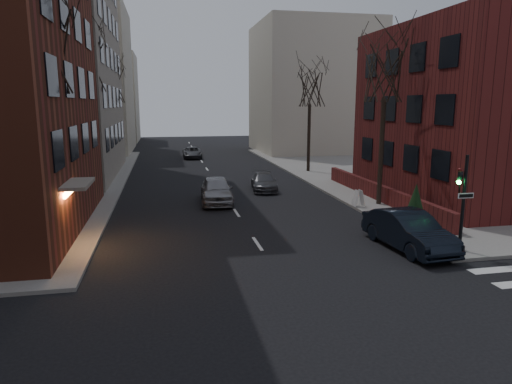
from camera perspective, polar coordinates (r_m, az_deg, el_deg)
building_right_brick at (r=33.23m, az=26.88°, el=8.69°), size 12.00×14.00×11.00m
low_wall_right at (r=29.86m, az=15.13°, el=-0.03°), size 0.35×16.00×1.00m
building_distant_la at (r=63.23m, az=-22.06°, el=12.81°), size 14.00×16.00×18.00m
building_distant_ra at (r=60.27m, az=7.08°, el=12.69°), size 14.00×14.00×16.00m
building_distant_lb at (r=79.71m, az=-18.30°, el=11.09°), size 10.00×12.00×14.00m
traffic_signal at (r=20.53m, az=24.29°, el=-1.99°), size 0.76×0.44×4.00m
tree_left_a at (r=21.86m, az=-25.24°, el=16.03°), size 4.18×4.18×10.26m
tree_left_b at (r=33.65m, az=-20.41°, el=15.02°), size 4.40×4.40×10.80m
tree_left_c at (r=47.47m, az=-17.74°, el=12.76°), size 3.96×3.96×9.72m
tree_right_a at (r=28.29m, az=15.89°, el=14.37°), size 3.96×3.96×9.72m
tree_right_b at (r=41.23m, az=6.76°, el=12.92°), size 3.74×3.74×9.18m
streetlamp_near at (r=29.56m, az=-19.81°, el=6.62°), size 0.36×0.36×6.28m
streetlamp_far at (r=49.41m, az=-16.53°, el=8.34°), size 0.36×0.36×6.28m
parked_sedan at (r=20.67m, az=18.50°, el=-4.59°), size 2.17×5.12×1.64m
car_lane_silver at (r=28.75m, az=-4.95°, el=0.26°), size 2.22×4.95×1.65m
car_lane_gray at (r=32.87m, az=0.99°, el=1.28°), size 2.24×4.40×1.22m
car_lane_far at (r=52.81m, az=-7.97°, el=4.90°), size 2.15×4.56×1.26m
sandwich_board at (r=27.78m, az=12.70°, el=-0.74°), size 0.44×0.62×0.99m
evergreen_shrub at (r=23.66m, az=19.29°, el=-1.64°), size 1.38×1.38×2.20m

